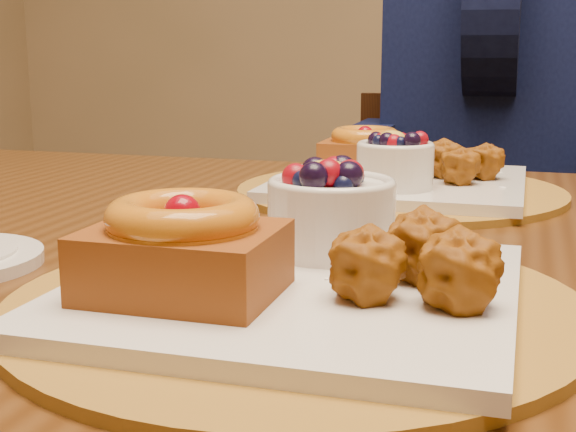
# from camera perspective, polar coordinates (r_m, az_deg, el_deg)

# --- Properties ---
(dining_table) EXTENTS (1.60, 0.90, 0.76)m
(dining_table) POSITION_cam_1_polar(r_m,az_deg,el_deg) (0.76, 5.17, -7.14)
(dining_table) COLOR #391E0A
(dining_table) RESTS_ON ground
(place_setting_near) EXTENTS (0.38, 0.38, 0.09)m
(place_setting_near) POSITION_cam_1_polar(r_m,az_deg,el_deg) (0.53, 0.33, -3.72)
(place_setting_near) COLOR brown
(place_setting_near) RESTS_ON dining_table
(place_setting_far) EXTENTS (0.38, 0.38, 0.08)m
(place_setting_far) POSITION_cam_1_polar(r_m,az_deg,el_deg) (0.94, 7.80, 2.81)
(place_setting_far) COLOR brown
(place_setting_far) RESTS_ON dining_table
(chair_far) EXTENTS (0.44, 0.44, 0.83)m
(chair_far) POSITION_cam_1_polar(r_m,az_deg,el_deg) (1.72, 11.27, -4.04)
(chair_far) COLOR black
(chair_far) RESTS_ON ground
(diner) EXTENTS (0.50, 0.48, 0.81)m
(diner) POSITION_cam_1_polar(r_m,az_deg,el_deg) (1.62, 14.33, 9.38)
(diner) COLOR black
(diner) RESTS_ON ground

